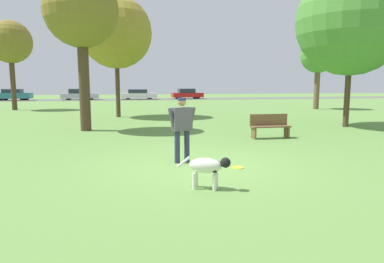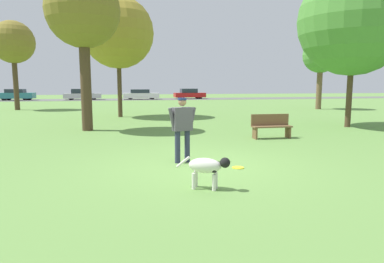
% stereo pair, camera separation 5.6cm
% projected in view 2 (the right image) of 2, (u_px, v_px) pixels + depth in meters
% --- Properties ---
extents(ground_plane, '(120.00, 120.00, 0.00)m').
position_uv_depth(ground_plane, '(199.00, 165.00, 7.99)').
color(ground_plane, '#608C42').
extents(far_road_strip, '(120.00, 6.00, 0.01)m').
position_uv_depth(far_road_strip, '(134.00, 99.00, 43.93)').
color(far_road_strip, '#5B5B59').
rests_on(far_road_strip, ground_plane).
extents(person, '(0.72, 0.32, 1.56)m').
position_uv_depth(person, '(182.00, 125.00, 8.15)').
color(person, '#2D334C').
rests_on(person, ground_plane).
extents(dog, '(0.94, 0.56, 0.59)m').
position_uv_depth(dog, '(207.00, 167.00, 6.12)').
color(dog, silver).
rests_on(dog, ground_plane).
extents(frisbee, '(0.27, 0.27, 0.02)m').
position_uv_depth(frisbee, '(238.00, 168.00, 7.72)').
color(frisbee, yellow).
rests_on(frisbee, ground_plane).
extents(tree_far_left, '(3.07, 3.07, 6.49)m').
position_uv_depth(tree_far_left, '(13.00, 43.00, 24.90)').
color(tree_far_left, '#4C3826').
rests_on(tree_far_left, ground_plane).
extents(tree_near_right, '(4.70, 4.70, 6.95)m').
position_uv_depth(tree_near_right, '(354.00, 21.00, 14.63)').
color(tree_near_right, '#4C3826').
rests_on(tree_near_right, ground_plane).
extents(tree_near_left, '(2.92, 2.92, 6.23)m').
position_uv_depth(tree_near_left, '(83.00, 12.00, 13.44)').
color(tree_near_left, '#4C3826').
rests_on(tree_near_left, ground_plane).
extents(tree_far_right, '(2.66, 2.66, 5.42)m').
position_uv_depth(tree_far_right, '(321.00, 56.00, 25.86)').
color(tree_far_right, brown).
rests_on(tree_far_right, ground_plane).
extents(tree_mid_center, '(4.04, 4.04, 6.82)m').
position_uv_depth(tree_mid_center, '(118.00, 33.00, 19.34)').
color(tree_mid_center, '#4C3826').
rests_on(tree_mid_center, ground_plane).
extents(parked_car_teal, '(4.02, 1.93, 1.35)m').
position_uv_depth(parked_car_teal, '(17.00, 95.00, 41.28)').
color(parked_car_teal, teal).
rests_on(parked_car_teal, ground_plane).
extents(parked_car_silver, '(4.58, 1.94, 1.36)m').
position_uv_depth(parked_car_silver, '(82.00, 95.00, 42.61)').
color(parked_car_silver, '#B7B7BC').
rests_on(parked_car_silver, ground_plane).
extents(parked_car_white, '(4.53, 1.86, 1.28)m').
position_uv_depth(parked_car_white, '(141.00, 94.00, 43.89)').
color(parked_car_white, white).
rests_on(parked_car_white, ground_plane).
extents(parked_car_red, '(4.12, 1.89, 1.36)m').
position_uv_depth(parked_car_red, '(189.00, 94.00, 45.51)').
color(parked_car_red, red).
rests_on(parked_car_red, ground_plane).
extents(park_bench, '(1.41, 0.42, 0.84)m').
position_uv_depth(park_bench, '(271.00, 125.00, 12.00)').
color(park_bench, brown).
rests_on(park_bench, ground_plane).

